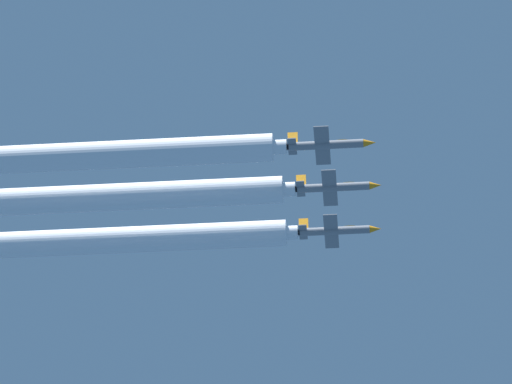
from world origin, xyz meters
TOP-DOWN VIEW (x-y plane):
  - jet_far_left at (-10.83, 0.47)m, footprint 8.76×12.75m
  - jet_inner_left at (-0.11, 0.70)m, footprint 8.76×12.75m
  - jet_center at (10.26, 0.10)m, footprint 8.76×12.75m
  - smoke_trail_far_left at (-10.83, -28.35)m, footprint 3.95×46.02m
  - smoke_trail_inner_left at (-0.11, -28.98)m, footprint 3.95×47.74m
  - smoke_trail_center at (10.26, -30.93)m, footprint 3.95×50.45m

SIDE VIEW (x-z plane):
  - smoke_trail_far_left at x=-10.83m, z-range 147.65..151.60m
  - smoke_trail_center at x=10.26m, z-range 147.66..151.62m
  - jet_far_left at x=-10.83m, z-range 148.12..151.18m
  - jet_center at x=10.26m, z-range 148.14..151.20m
  - smoke_trail_inner_left at x=-0.11m, z-range 147.86..151.82m
  - jet_inner_left at x=-0.11m, z-range 148.34..151.40m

